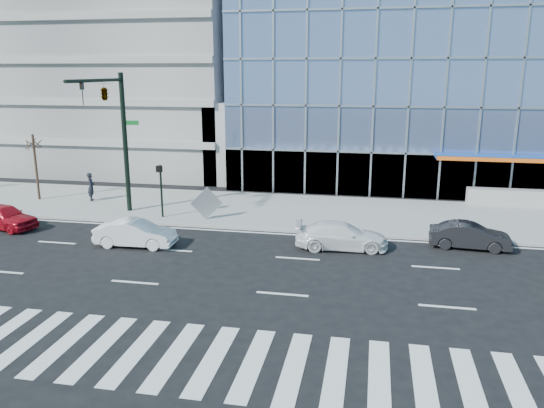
{
  "coord_description": "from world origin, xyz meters",
  "views": [
    {
      "loc": [
        3.17,
        -22.38,
        8.22
      ],
      "look_at": [
        -1.76,
        3.0,
        1.72
      ],
      "focal_mm": 35.0,
      "sensor_mm": 36.0,
      "label": 1
    }
  ],
  "objects": [
    {
      "name": "ramp_block",
      "position": [
        -6.0,
        18.0,
        3.0
      ],
      "size": [
        6.0,
        8.0,
        6.0
      ],
      "primitive_type": "cube",
      "color": "gray",
      "rests_on": "ground"
    },
    {
      "name": "dark_sedan",
      "position": [
        7.83,
        3.0,
        0.62
      ],
      "size": [
        3.82,
        1.57,
        1.23
      ],
      "primitive_type": "imported",
      "rotation": [
        0.0,
        0.0,
        1.5
      ],
      "color": "black",
      "rests_on": "ground"
    },
    {
      "name": "sidewalk",
      "position": [
        0.0,
        8.0,
        0.07
      ],
      "size": [
        120.0,
        8.0,
        0.15
      ],
      "primitive_type": "cube",
      "color": "gray",
      "rests_on": "ground"
    },
    {
      "name": "white_suv",
      "position": [
        1.83,
        1.8,
        0.63
      ],
      "size": [
        4.52,
        2.17,
        1.27
      ],
      "primitive_type": "imported",
      "rotation": [
        0.0,
        0.0,
        1.66
      ],
      "color": "white",
      "rests_on": "ground"
    },
    {
      "name": "red_sedan",
      "position": [
        -16.13,
        1.69,
        0.66
      ],
      "size": [
        4.14,
        2.43,
        1.32
      ],
      "primitive_type": "imported",
      "rotation": [
        0.0,
        0.0,
        1.33
      ],
      "color": "#A80C1A",
      "rests_on": "ground"
    },
    {
      "name": "white_sedan",
      "position": [
        -7.93,
        0.28,
        0.64
      ],
      "size": [
        3.92,
        1.49,
        1.28
      ],
      "primitive_type": "imported",
      "rotation": [
        0.0,
        0.0,
        1.61
      ],
      "color": "silver",
      "rests_on": "ground"
    },
    {
      "name": "ground",
      "position": [
        0.0,
        0.0,
        0.0
      ],
      "size": [
        160.0,
        160.0,
        0.0
      ],
      "primitive_type": "plane",
      "color": "black",
      "rests_on": "ground"
    },
    {
      "name": "tilted_panel",
      "position": [
        -5.87,
        5.02,
        1.07
      ],
      "size": [
        1.63,
        0.94,
        1.83
      ],
      "primitive_type": "cube",
      "rotation": [
        0.0,
        0.86,
        0.51
      ],
      "color": "#979797",
      "rests_on": "sidewalk"
    },
    {
      "name": "theatre_building",
      "position": [
        14.0,
        26.0,
        7.5
      ],
      "size": [
        42.0,
        26.0,
        15.0
      ],
      "primitive_type": "cube",
      "color": "#6A82B1",
      "rests_on": "ground"
    },
    {
      "name": "traffic_signal",
      "position": [
        -11.0,
        4.57,
        6.16
      ],
      "size": [
        1.14,
        5.74,
        8.0
      ],
      "color": "black",
      "rests_on": "sidewalk"
    },
    {
      "name": "ped_signal_post",
      "position": [
        -8.5,
        4.94,
        2.14
      ],
      "size": [
        0.3,
        0.33,
        3.0
      ],
      "color": "black",
      "rests_on": "sidewalk"
    },
    {
      "name": "pedestrian",
      "position": [
        -14.47,
        7.84,
        1.05
      ],
      "size": [
        0.65,
        0.77,
        1.8
      ],
      "primitive_type": "imported",
      "rotation": [
        0.0,
        0.0,
        1.96
      ],
      "color": "black",
      "rests_on": "sidewalk"
    },
    {
      "name": "parking_garage",
      "position": [
        -20.0,
        26.0,
        10.0
      ],
      "size": [
        24.0,
        24.0,
        20.0
      ],
      "primitive_type": "cube",
      "color": "gray",
      "rests_on": "ground"
    },
    {
      "name": "street_tree_near",
      "position": [
        -18.0,
        7.5,
        3.78
      ],
      "size": [
        1.1,
        1.1,
        4.23
      ],
      "color": "#332319",
      "rests_on": "sidewalk"
    }
  ]
}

